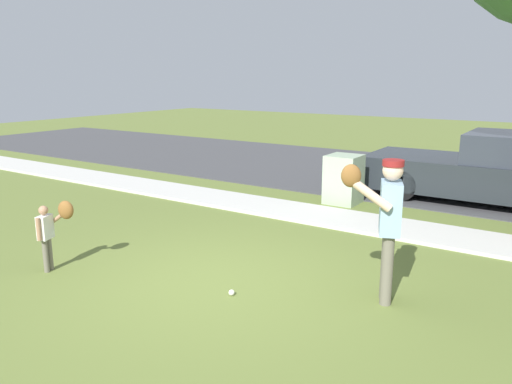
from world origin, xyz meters
TOP-DOWN VIEW (x-y plane):
  - ground_plane at (0.00, 3.50)m, footprint 48.00×48.00m
  - sidewalk_strip at (0.00, 3.60)m, footprint 36.00×1.20m
  - road_surface at (0.00, 8.60)m, footprint 36.00×6.80m
  - person_adult at (2.04, 0.68)m, footprint 0.64×0.80m
  - person_child at (-2.08, -0.85)m, footprint 0.41×0.48m
  - baseball at (0.44, -0.18)m, footprint 0.07×0.07m
  - utility_cabinet at (-0.30, 4.85)m, footprint 0.67×0.69m
  - parked_pickup_dark at (2.37, 6.59)m, footprint 5.20×1.95m

SIDE VIEW (x-z plane):
  - ground_plane at x=0.00m, z-range 0.00..0.00m
  - road_surface at x=0.00m, z-range 0.00..0.02m
  - sidewalk_strip at x=0.00m, z-range 0.00..0.06m
  - baseball at x=0.44m, z-range 0.00..0.07m
  - utility_cabinet at x=-0.30m, z-range 0.00..1.02m
  - person_child at x=-2.08m, z-range 0.15..1.13m
  - parked_pickup_dark at x=2.37m, z-range -0.06..1.41m
  - person_adult at x=2.04m, z-range 0.21..1.93m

